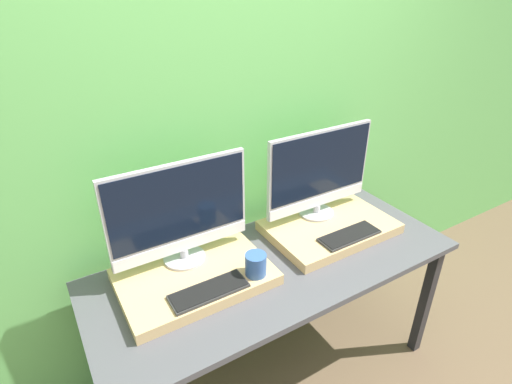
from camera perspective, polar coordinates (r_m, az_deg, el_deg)
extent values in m
cube|color=#66B75B|center=(1.97, -3.70, 9.13)|extent=(8.00, 0.04, 2.60)
cube|color=#47474C|center=(1.91, 2.90, -10.27)|extent=(1.74, 0.71, 0.03)
cube|color=#232328|center=(2.47, 23.06, -14.06)|extent=(0.05, 0.05, 0.74)
cube|color=#232328|center=(2.19, -21.38, -20.25)|extent=(0.05, 0.05, 0.74)
cube|color=#232328|center=(2.75, 13.43, -7.54)|extent=(0.05, 0.05, 0.74)
cube|color=tan|center=(1.80, -8.73, -11.87)|extent=(0.64, 0.43, 0.05)
cylinder|color=#B2B2B7|center=(1.86, -10.19, -9.16)|extent=(0.19, 0.19, 0.01)
cylinder|color=#B2B2B7|center=(1.85, -10.26, -8.52)|extent=(0.04, 0.04, 0.04)
cube|color=#B2B2B7|center=(1.72, -10.91, -2.35)|extent=(0.62, 0.02, 0.42)
cube|color=black|center=(1.69, -10.83, -1.69)|extent=(0.60, 0.00, 0.34)
cube|color=silver|center=(1.81, -10.23, -7.48)|extent=(0.62, 0.00, 0.06)
cube|color=#2D2D2D|center=(1.67, -6.74, -13.89)|extent=(0.32, 0.12, 0.01)
cube|color=black|center=(1.67, -6.75, -13.70)|extent=(0.31, 0.11, 0.00)
cylinder|color=#335693|center=(1.72, -0.03, -10.32)|extent=(0.09, 0.09, 0.10)
cube|color=tan|center=(2.13, 10.41, -4.92)|extent=(0.64, 0.43, 0.05)
cylinder|color=#B2B2B7|center=(2.18, 8.58, -2.87)|extent=(0.19, 0.19, 0.01)
cylinder|color=#B2B2B7|center=(2.17, 8.63, -2.28)|extent=(0.04, 0.04, 0.04)
cube|color=#B2B2B7|center=(2.06, 9.08, 3.23)|extent=(0.62, 0.02, 0.42)
cube|color=black|center=(2.04, 9.39, 3.85)|extent=(0.60, 0.00, 0.34)
cube|color=silver|center=(2.14, 8.96, -1.29)|extent=(0.62, 0.00, 0.06)
cube|color=#2D2D2D|center=(2.02, 13.20, -6.09)|extent=(0.32, 0.12, 0.01)
cube|color=black|center=(2.02, 13.22, -5.91)|extent=(0.31, 0.11, 0.00)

